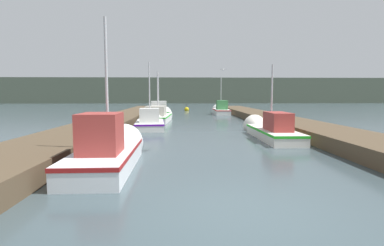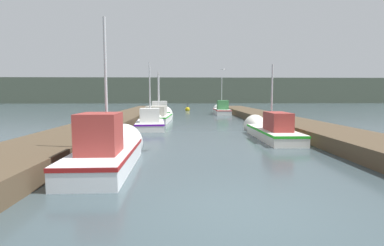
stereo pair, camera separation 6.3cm
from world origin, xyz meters
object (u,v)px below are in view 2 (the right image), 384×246
mooring_piling_0 (100,133)px  channel_buoy (187,109)px  fishing_boat_2 (150,122)px  fishing_boat_4 (159,112)px  fishing_boat_1 (269,129)px  fishing_boat_3 (159,116)px  fishing_boat_0 (109,150)px  fishing_boat_5 (221,110)px  seagull_lead (224,70)px

mooring_piling_0 → channel_buoy: size_ratio=1.08×
fishing_boat_2 → fishing_boat_4: size_ratio=0.86×
fishing_boat_1 → fishing_boat_3: bearing=123.0°
fishing_boat_0 → mooring_piling_0: size_ratio=4.26×
channel_buoy → fishing_boat_3: bearing=-99.4°
fishing_boat_3 → fishing_boat_4: size_ratio=1.09×
fishing_boat_3 → fishing_boat_5: size_ratio=1.00×
fishing_boat_1 → seagull_lead: (-0.78, 10.81, 3.80)m
fishing_boat_2 → fishing_boat_3: fishing_boat_2 is taller
fishing_boat_0 → fishing_boat_1: fishing_boat_0 is taller
fishing_boat_0 → fishing_boat_5: size_ratio=0.83×
fishing_boat_0 → fishing_boat_5: (6.38, 23.69, -0.01)m
fishing_boat_0 → seagull_lead: fishing_boat_0 is taller
channel_buoy → fishing_boat_0: bearing=-95.3°
fishing_boat_0 → channel_buoy: bearing=83.6°
fishing_boat_2 → channel_buoy: fishing_boat_2 is taller
fishing_boat_0 → fishing_boat_4: fishing_boat_0 is taller
fishing_boat_2 → seagull_lead: bearing=44.6°
fishing_boat_1 → fishing_boat_4: (-6.48, 14.05, 0.08)m
fishing_boat_4 → channel_buoy: fishing_boat_4 is taller
fishing_boat_2 → channel_buoy: bearing=77.4°
fishing_boat_4 → fishing_boat_5: fishing_boat_4 is taller
fishing_boat_3 → fishing_boat_4: 4.71m
fishing_boat_3 → channel_buoy: fishing_boat_3 is taller
fishing_boat_2 → fishing_boat_5: (6.25, 13.67, 0.07)m
fishing_boat_0 → fishing_boat_1: 8.60m
fishing_boat_4 → channel_buoy: bearing=69.5°
fishing_boat_1 → fishing_boat_2: 7.64m
fishing_boat_3 → seagull_lead: (5.35, 1.46, 3.79)m
fishing_boat_0 → fishing_boat_4: bearing=89.0°
mooring_piling_0 → channel_buoy: bearing=81.9°
mooring_piling_0 → seagull_lead: seagull_lead is taller
fishing_boat_1 → seagull_lead: bearing=93.9°
fishing_boat_3 → channel_buoy: bearing=83.8°
fishing_boat_1 → mooring_piling_0: 8.03m
mooring_piling_0 → channel_buoy: 27.53m
fishing_boat_2 → seagull_lead: size_ratio=8.56×
fishing_boat_3 → seagull_lead: seagull_lead is taller
fishing_boat_1 → fishing_boat_3: (-6.12, 9.36, 0.01)m
fishing_boat_0 → seagull_lead: bearing=70.0°
fishing_boat_3 → mooring_piling_0: 12.31m
fishing_boat_1 → fishing_boat_4: size_ratio=1.08×
fishing_boat_0 → fishing_boat_3: fishing_boat_0 is taller
fishing_boat_5 → fishing_boat_2: bearing=-113.3°
fishing_boat_5 → channel_buoy: size_ratio=5.54×
seagull_lead → fishing_boat_5: bearing=-104.9°
fishing_boat_2 → mooring_piling_0: size_ratio=3.99×
fishing_boat_1 → fishing_boat_4: bearing=114.5°
fishing_boat_4 → seagull_lead: 7.55m
fishing_boat_2 → channel_buoy: (2.67, 20.06, -0.20)m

